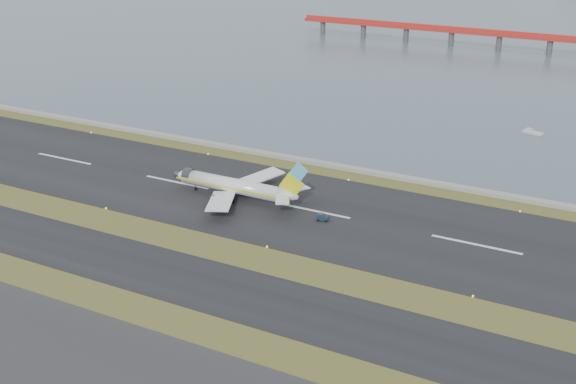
% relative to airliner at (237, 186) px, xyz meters
% --- Properties ---
extents(ground, '(1000.00, 1000.00, 0.00)m').
position_rel_airliner_xyz_m(ground, '(19.91, -27.70, -3.46)').
color(ground, '#414C1B').
rests_on(ground, ground).
extents(taxiway_strip, '(1000.00, 18.00, 0.10)m').
position_rel_airliner_xyz_m(taxiway_strip, '(19.91, -39.70, -3.41)').
color(taxiway_strip, black).
rests_on(taxiway_strip, ground).
extents(runway_strip, '(1000.00, 45.00, 0.10)m').
position_rel_airliner_xyz_m(runway_strip, '(19.91, 2.30, -3.41)').
color(runway_strip, black).
rests_on(runway_strip, ground).
extents(seawall, '(1000.00, 2.50, 1.00)m').
position_rel_airliner_xyz_m(seawall, '(19.91, 32.30, -2.96)').
color(seawall, gray).
rests_on(seawall, ground).
extents(bay_water, '(1400.00, 800.00, 1.30)m').
position_rel_airliner_xyz_m(bay_water, '(19.91, 432.30, -3.46)').
color(bay_water, '#42515E').
rests_on(bay_water, ground).
extents(red_pier, '(260.00, 5.00, 10.20)m').
position_rel_airliner_xyz_m(red_pier, '(39.91, 222.30, 3.82)').
color(red_pier, red).
rests_on(red_pier, ground).
extents(airliner, '(38.52, 32.89, 12.80)m').
position_rel_airliner_xyz_m(airliner, '(0.00, 0.00, 0.00)').
color(airliner, white).
rests_on(airliner, ground).
extents(pushback_tug, '(3.14, 2.30, 1.80)m').
position_rel_airliner_xyz_m(pushback_tug, '(24.62, -1.76, -2.58)').
color(pushback_tug, '#15263A').
rests_on(pushback_tug, ground).
extents(workboat_near, '(6.75, 3.52, 1.57)m').
position_rel_airliner_xyz_m(workboat_near, '(56.02, 90.24, -2.96)').
color(workboat_near, silver).
rests_on(workboat_near, ground).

